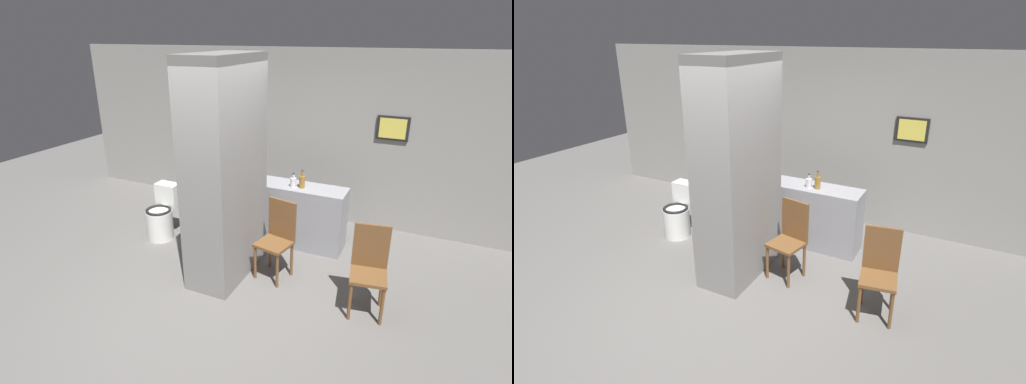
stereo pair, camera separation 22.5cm
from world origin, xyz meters
The scene contains 10 objects.
ground_plane centered at (0.00, 0.00, 0.00)m, with size 14.00×14.00×0.00m, color #5B5956.
wall_back centered at (0.00, 2.63, 1.30)m, with size 8.00×0.09×2.60m.
pillar_center centered at (-0.05, 0.57, 1.30)m, with size 0.57×1.14×2.60m.
counter_shelf centered at (0.48, 1.61, 0.43)m, with size 1.33×0.44×0.86m.
toilet centered at (-1.36, 0.97, 0.32)m, with size 0.38×0.54×0.76m.
chair_near_pillar centered at (0.53, 0.75, 0.52)m, with size 0.44×0.44×0.96m.
chair_by_doorway centered at (1.65, 0.54, 0.52)m, with size 0.43×0.43×0.96m.
bicycle centered at (-0.47, 1.51, 0.38)m, with size 1.83×0.42×0.79m.
bottle_tall centered at (0.55, 1.56, 0.96)m, with size 0.08×0.08×0.26m.
bottle_short centered at (0.43, 1.55, 0.94)m, with size 0.08×0.08×0.20m.
Camera 2 is at (2.30, -3.10, 2.78)m, focal length 28.00 mm.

